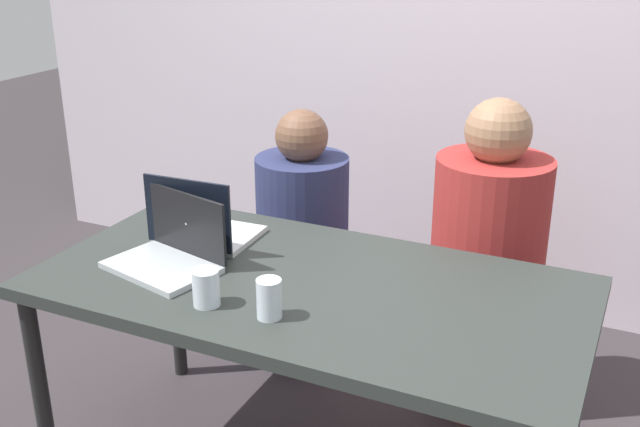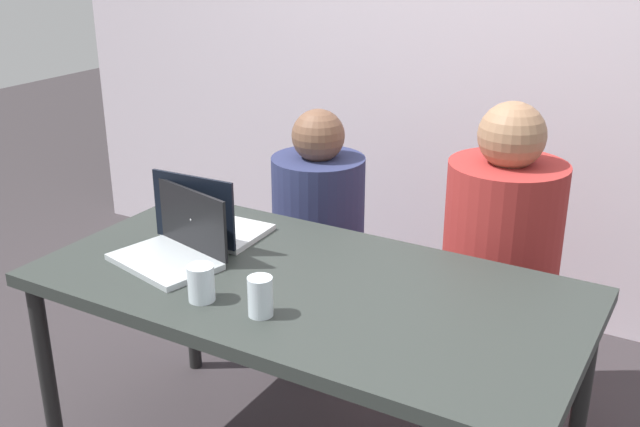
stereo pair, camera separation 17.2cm
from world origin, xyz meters
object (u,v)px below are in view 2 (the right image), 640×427
object	(u,v)px
laptop_back_left	(210,224)
water_glass_left	(201,285)
laptop_front_left	(174,247)
person_on_right	(498,281)
water_glass_center	(259,299)
person_on_left	(318,251)

from	to	relation	value
laptop_back_left	water_glass_left	distance (m)	0.43
laptop_back_left	laptop_front_left	xyz separation A→B (m)	(0.01, -0.19, -0.01)
person_on_right	laptop_back_left	size ratio (longest dim) A/B	3.72
laptop_back_left	person_on_right	bearing A→B (deg)	-146.03
person_on_right	water_glass_center	xyz separation A→B (m)	(-0.37, -0.92, 0.26)
person_on_left	person_on_right	world-z (taller)	person_on_right
person_on_left	water_glass_left	xyz separation A→B (m)	(0.18, -0.93, 0.30)
person_on_right	water_glass_left	size ratio (longest dim) A/B	11.30
water_glass_center	water_glass_left	bearing A→B (deg)	-176.54
water_glass_center	water_glass_left	distance (m)	0.18
laptop_back_left	water_glass_left	size ratio (longest dim) A/B	3.04
person_on_right	water_glass_center	bearing A→B (deg)	54.96
person_on_right	laptop_front_left	distance (m)	1.13
person_on_right	laptop_front_left	size ratio (longest dim) A/B	3.13
laptop_front_left	water_glass_center	world-z (taller)	laptop_front_left
water_glass_left	person_on_left	bearing A→B (deg)	100.75
person_on_right	laptop_front_left	bearing A→B (deg)	31.50
person_on_right	person_on_left	bearing A→B (deg)	-13.37
water_glass_center	water_glass_left	world-z (taller)	water_glass_center
person_on_left	person_on_right	xyz separation A→B (m)	(0.72, 0.00, 0.05)
person_on_left	laptop_front_left	distance (m)	0.83
person_on_left	laptop_front_left	world-z (taller)	person_on_left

